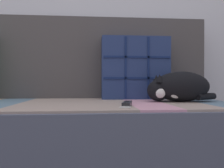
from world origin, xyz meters
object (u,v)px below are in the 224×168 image
Objects in this scene: couch at (58,140)px; throw_pillow_quilted at (135,68)px; sleeping_cat at (178,87)px; game_remote_far at (127,104)px.

throw_pillow_quilted is at bearing 23.62° from couch.
couch is 0.73m from sleeping_cat.
sleeping_cat is 2.04× the size of game_remote_far.
couch is 10.42× the size of game_remote_far.
throw_pillow_quilted is (0.47, 0.21, 0.42)m from couch.
throw_pillow_quilted is 0.48m from game_remote_far.
sleeping_cat is (0.67, -0.03, 0.29)m from couch.
couch is at bearing 177.60° from sleeping_cat.
sleeping_cat reaches higher than game_remote_far.
throw_pillow_quilted is 2.29× the size of game_remote_far.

